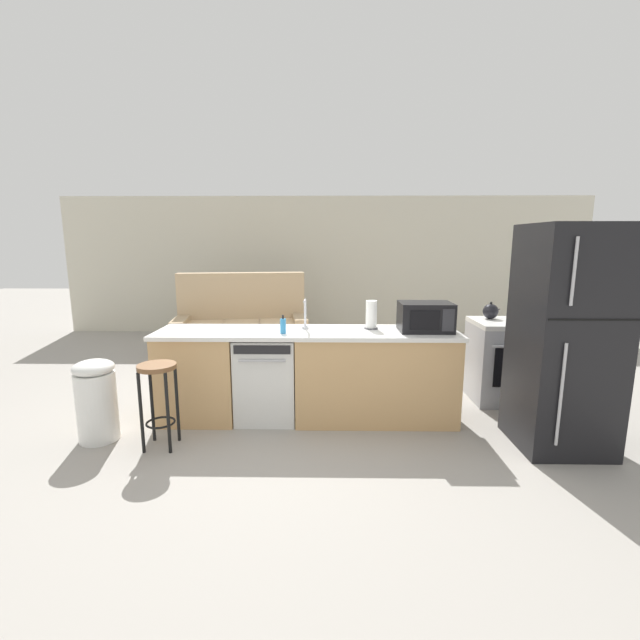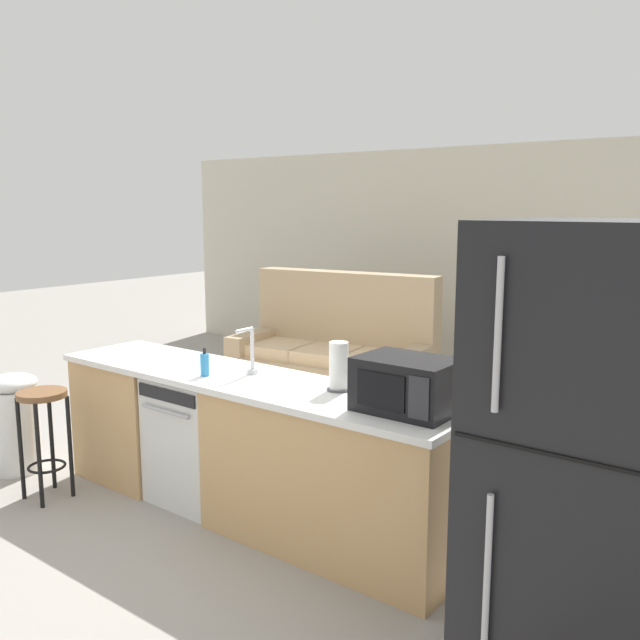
{
  "view_description": "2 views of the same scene",
  "coord_description": "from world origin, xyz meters",
  "px_view_note": "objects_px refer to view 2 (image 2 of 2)",
  "views": [
    {
      "loc": [
        0.34,
        -4.08,
        1.75
      ],
      "look_at": [
        0.27,
        0.41,
        0.93
      ],
      "focal_mm": 24.0,
      "sensor_mm": 36.0,
      "label": 1
    },
    {
      "loc": [
        2.99,
        -2.94,
        1.95
      ],
      "look_at": [
        0.12,
        0.8,
        1.15
      ],
      "focal_mm": 38.0,
      "sensor_mm": 36.0,
      "label": 2
    }
  ],
  "objects_px": {
    "paper_towel_roll": "(339,367)",
    "couch": "(336,359)",
    "bar_stool": "(44,421)",
    "soap_bottle": "(205,364)",
    "dishwasher": "(203,438)",
    "kettle": "(624,395)",
    "microwave": "(407,385)",
    "trash_bin": "(15,421)",
    "refrigerator": "(585,488)"
  },
  "relations": [
    {
      "from": "dishwasher",
      "to": "soap_bottle",
      "type": "bearing_deg",
      "value": -36.16
    },
    {
      "from": "refrigerator",
      "to": "trash_bin",
      "type": "height_order",
      "value": "refrigerator"
    },
    {
      "from": "trash_bin",
      "to": "microwave",
      "type": "bearing_deg",
      "value": 9.78
    },
    {
      "from": "soap_bottle",
      "to": "couch",
      "type": "relative_size",
      "value": 0.08
    },
    {
      "from": "soap_bottle",
      "to": "trash_bin",
      "type": "relative_size",
      "value": 0.24
    },
    {
      "from": "dishwasher",
      "to": "kettle",
      "type": "relative_size",
      "value": 4.1
    },
    {
      "from": "soap_bottle",
      "to": "bar_stool",
      "type": "distance_m",
      "value": 1.22
    },
    {
      "from": "soap_bottle",
      "to": "kettle",
      "type": "xyz_separation_m",
      "value": [
        2.25,
        0.81,
        0.01
      ]
    },
    {
      "from": "kettle",
      "to": "couch",
      "type": "distance_m",
      "value": 3.72
    },
    {
      "from": "trash_bin",
      "to": "bar_stool",
      "type": "bearing_deg",
      "value": -11.47
    },
    {
      "from": "trash_bin",
      "to": "couch",
      "type": "relative_size",
      "value": 0.35
    },
    {
      "from": "couch",
      "to": "dishwasher",
      "type": "bearing_deg",
      "value": -73.52
    },
    {
      "from": "refrigerator",
      "to": "soap_bottle",
      "type": "bearing_deg",
      "value": 170.2
    },
    {
      "from": "refrigerator",
      "to": "trash_bin",
      "type": "distance_m",
      "value": 4.09
    },
    {
      "from": "microwave",
      "to": "paper_towel_roll",
      "type": "bearing_deg",
      "value": 168.22
    },
    {
      "from": "microwave",
      "to": "kettle",
      "type": "height_order",
      "value": "microwave"
    },
    {
      "from": "microwave",
      "to": "soap_bottle",
      "type": "relative_size",
      "value": 2.84
    },
    {
      "from": "refrigerator",
      "to": "trash_bin",
      "type": "relative_size",
      "value": 2.57
    },
    {
      "from": "paper_towel_roll",
      "to": "couch",
      "type": "relative_size",
      "value": 0.13
    },
    {
      "from": "dishwasher",
      "to": "soap_bottle",
      "type": "height_order",
      "value": "soap_bottle"
    },
    {
      "from": "trash_bin",
      "to": "kettle",
      "type": "bearing_deg",
      "value": 17.12
    },
    {
      "from": "microwave",
      "to": "bar_stool",
      "type": "height_order",
      "value": "microwave"
    },
    {
      "from": "microwave",
      "to": "bar_stool",
      "type": "bearing_deg",
      "value": -164.97
    },
    {
      "from": "soap_bottle",
      "to": "bar_stool",
      "type": "relative_size",
      "value": 0.24
    },
    {
      "from": "kettle",
      "to": "microwave",
      "type": "bearing_deg",
      "value": -142.52
    },
    {
      "from": "couch",
      "to": "microwave",
      "type": "bearing_deg",
      "value": -47.69
    },
    {
      "from": "dishwasher",
      "to": "microwave",
      "type": "distance_m",
      "value": 1.67
    },
    {
      "from": "refrigerator",
      "to": "paper_towel_roll",
      "type": "height_order",
      "value": "refrigerator"
    },
    {
      "from": "microwave",
      "to": "couch",
      "type": "distance_m",
      "value": 3.46
    },
    {
      "from": "soap_bottle",
      "to": "kettle",
      "type": "bearing_deg",
      "value": 19.78
    },
    {
      "from": "dishwasher",
      "to": "kettle",
      "type": "height_order",
      "value": "kettle"
    },
    {
      "from": "refrigerator",
      "to": "couch",
      "type": "height_order",
      "value": "refrigerator"
    },
    {
      "from": "soap_bottle",
      "to": "trash_bin",
      "type": "bearing_deg",
      "value": -166.67
    },
    {
      "from": "soap_bottle",
      "to": "couch",
      "type": "bearing_deg",
      "value": 109.25
    },
    {
      "from": "bar_stool",
      "to": "soap_bottle",
      "type": "bearing_deg",
      "value": 26.61
    },
    {
      "from": "dishwasher",
      "to": "couch",
      "type": "height_order",
      "value": "couch"
    },
    {
      "from": "kettle",
      "to": "dishwasher",
      "type": "bearing_deg",
      "value": -164.42
    },
    {
      "from": "refrigerator",
      "to": "microwave",
      "type": "distance_m",
      "value": 1.19
    },
    {
      "from": "dishwasher",
      "to": "kettle",
      "type": "bearing_deg",
      "value": 15.58
    },
    {
      "from": "dishwasher",
      "to": "trash_bin",
      "type": "relative_size",
      "value": 1.14
    },
    {
      "from": "paper_towel_roll",
      "to": "couch",
      "type": "height_order",
      "value": "couch"
    },
    {
      "from": "dishwasher",
      "to": "soap_bottle",
      "type": "distance_m",
      "value": 0.6
    },
    {
      "from": "dishwasher",
      "to": "microwave",
      "type": "height_order",
      "value": "microwave"
    },
    {
      "from": "dishwasher",
      "to": "trash_bin",
      "type": "height_order",
      "value": "dishwasher"
    },
    {
      "from": "kettle",
      "to": "couch",
      "type": "relative_size",
      "value": 0.1
    },
    {
      "from": "paper_towel_roll",
      "to": "bar_stool",
      "type": "height_order",
      "value": "paper_towel_roll"
    },
    {
      "from": "microwave",
      "to": "trash_bin",
      "type": "bearing_deg",
      "value": -170.22
    },
    {
      "from": "microwave",
      "to": "kettle",
      "type": "distance_m",
      "value": 1.12
    },
    {
      "from": "bar_stool",
      "to": "dishwasher",
      "type": "bearing_deg",
      "value": 37.45
    },
    {
      "from": "dishwasher",
      "to": "bar_stool",
      "type": "xyz_separation_m",
      "value": [
        -0.84,
        -0.64,
        0.11
      ]
    }
  ]
}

